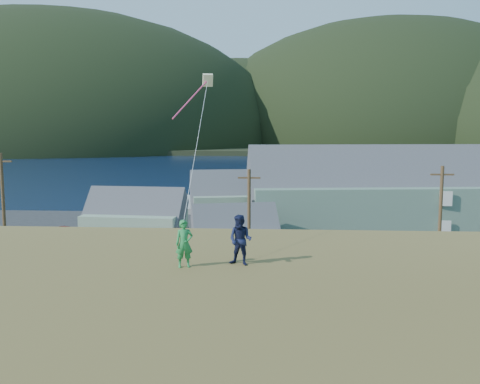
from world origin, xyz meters
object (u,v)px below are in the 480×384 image
lodge (411,196)px  kite_flyer_navy (240,240)px  shed_palegreen_far (239,199)px  kite_flyer_green (184,244)px  wharf (217,204)px  shed_palegreen_near (135,220)px  shed_white (235,234)px

lodge → kite_flyer_navy: (-15.34, -38.55, 3.49)m
shed_palegreen_far → kite_flyer_green: 46.75m
shed_palegreen_far → kite_flyer_navy: kite_flyer_navy is taller
shed_palegreen_far → kite_flyer_navy: 46.43m
wharf → lodge: size_ratio=0.75×
kite_flyer_green → shed_palegreen_far: bearing=75.1°
shed_palegreen_far → wharf: bearing=96.8°
lodge → shed_palegreen_near: lodge is taller
wharf → kite_flyer_green: bearing=-85.0°
lodge → kite_flyer_green: (-17.14, -38.95, 3.43)m
wharf → kite_flyer_green: size_ratio=16.73×
wharf → lodge: lodge is taller
lodge → kite_flyer_navy: bearing=-118.3°
kite_flyer_navy → shed_white: bearing=113.6°
shed_palegreen_near → shed_palegreen_far: (9.39, 12.61, 0.38)m
shed_palegreen_near → shed_palegreen_far: shed_palegreen_far is taller
kite_flyer_navy → shed_palegreen_near: bearing=129.4°
lodge → shed_palegreen_near: size_ratio=3.45×
shed_palegreen_far → kite_flyer_green: size_ratio=8.17×
lodge → shed_white: (-17.55, -9.90, -2.25)m
lodge → shed_white: bearing=-157.2°
kite_flyer_green → kite_flyer_navy: bearing=-3.7°
lodge → shed_palegreen_far: bearing=151.0°
shed_palegreen_far → shed_white: bearing=-98.4°
shed_palegreen_far → kite_flyer_green: (1.13, -46.47, 4.98)m
wharf → kite_flyer_navy: 59.58m
wharf → shed_palegreen_far: shed_palegreen_far is taller
wharf → shed_palegreen_near: 25.89m
shed_white → shed_palegreen_far: size_ratio=0.66×
lodge → kite_flyer_navy: size_ratio=20.64×
lodge → shed_palegreen_near: 28.20m
shed_palegreen_far → kite_flyer_navy: bearing=-97.1°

